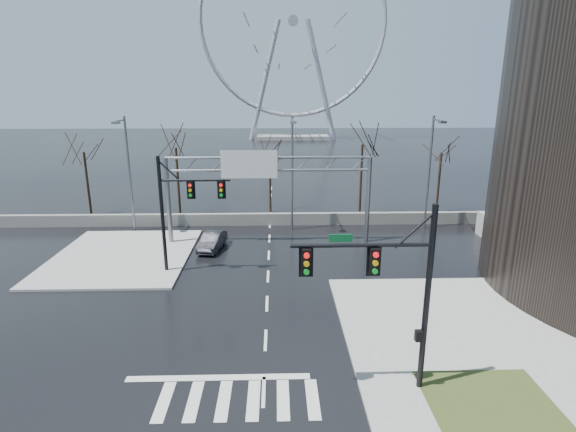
{
  "coord_description": "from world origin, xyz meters",
  "views": [
    {
      "loc": [
        0.57,
        -19.98,
        12.07
      ],
      "look_at": [
        1.37,
        8.74,
        4.0
      ],
      "focal_mm": 28.0,
      "sensor_mm": 36.0,
      "label": 1
    }
  ],
  "objects_px": {
    "signal_mast_near": "(394,283)",
    "sign_gantry": "(264,181)",
    "ferris_wheel": "(293,29)",
    "signal_mast_far": "(179,204)",
    "car": "(212,241)"
  },
  "relations": [
    {
      "from": "ferris_wheel",
      "to": "signal_mast_near",
      "type": "bearing_deg",
      "value": -89.92
    },
    {
      "from": "signal_mast_near",
      "to": "signal_mast_far",
      "type": "relative_size",
      "value": 1.0
    },
    {
      "from": "signal_mast_near",
      "to": "signal_mast_far",
      "type": "height_order",
      "value": "same"
    },
    {
      "from": "signal_mast_far",
      "to": "sign_gantry",
      "type": "bearing_deg",
      "value": 47.53
    },
    {
      "from": "signal_mast_far",
      "to": "sign_gantry",
      "type": "distance_m",
      "value": 8.14
    },
    {
      "from": "sign_gantry",
      "to": "ferris_wheel",
      "type": "relative_size",
      "value": 0.32
    },
    {
      "from": "ferris_wheel",
      "to": "sign_gantry",
      "type": "bearing_deg",
      "value": -93.84
    },
    {
      "from": "signal_mast_near",
      "to": "ferris_wheel",
      "type": "relative_size",
      "value": 0.16
    },
    {
      "from": "signal_mast_near",
      "to": "signal_mast_far",
      "type": "xyz_separation_m",
      "value": [
        -11.01,
        13.0,
        -0.04
      ]
    },
    {
      "from": "signal_mast_far",
      "to": "ferris_wheel",
      "type": "relative_size",
      "value": 0.16
    },
    {
      "from": "signal_mast_near",
      "to": "ferris_wheel",
      "type": "distance_m",
      "value": 101.29
    },
    {
      "from": "signal_mast_near",
      "to": "sign_gantry",
      "type": "distance_m",
      "value": 19.79
    },
    {
      "from": "signal_mast_near",
      "to": "car",
      "type": "relative_size",
      "value": 2.01
    },
    {
      "from": "signal_mast_near",
      "to": "sign_gantry",
      "type": "bearing_deg",
      "value": 106.19
    },
    {
      "from": "signal_mast_far",
      "to": "ferris_wheel",
      "type": "distance_m",
      "value": 89.3
    }
  ]
}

